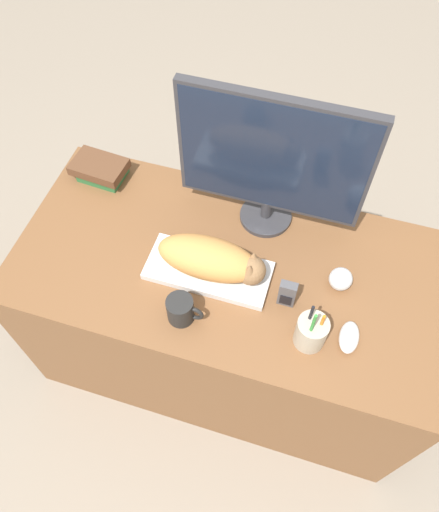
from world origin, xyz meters
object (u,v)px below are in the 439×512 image
Objects in this scene: keyboard at (208,271)px; pen_cup at (311,332)px; monitor at (272,160)px; baseball at (341,279)px; book_stack at (101,169)px; computer_mouse at (349,337)px; coffee_mug at (181,310)px; cat at (214,260)px; phone at (287,294)px.

keyboard is 2.03× the size of pen_cup.
monitor is 3.02× the size of pen_cup.
baseball reaches higher than book_stack.
coffee_mug is at bearing -171.70° from computer_mouse.
pen_cup reaches higher than computer_mouse.
pen_cup is at bearing -21.02° from keyboard.
book_stack is at bearing 158.38° from computer_mouse.
computer_mouse is 1.02m from book_stack.
computer_mouse is (0.44, -0.10, -0.07)m from cat.
keyboard is 1.98× the size of book_stack.
cat reaches higher than coffee_mug.
phone reaches higher than computer_mouse.
coffee_mug is (-0.49, -0.07, 0.03)m from computer_mouse.
monitor reaches higher than pen_cup.
computer_mouse is 1.01× the size of phone.
computer_mouse is at bearing -72.04° from baseball.
coffee_mug is (-0.05, -0.17, -0.04)m from cat.
book_stack is at bearing 167.34° from baseball.
cat is 0.59× the size of monitor.
monitor is 0.66m from book_stack.
baseball is at bearing 107.96° from computer_mouse.
monitor is at bearing 65.94° from keyboard.
baseball is (-0.06, 0.18, 0.02)m from computer_mouse.
keyboard is 3.77× the size of computer_mouse.
pen_cup is (-0.11, -0.03, 0.04)m from computer_mouse.
cat is (0.02, 0.00, 0.07)m from keyboard.
coffee_mug is 0.50m from baseball.
coffee_mug is 0.64m from book_stack.
book_stack is (-0.49, 0.28, 0.02)m from keyboard.
coffee_mug is (-0.15, -0.44, -0.23)m from monitor.
book_stack is at bearing 151.51° from cat.
pen_cup reaches higher than keyboard.
phone reaches higher than book_stack.
keyboard is at bearing -169.25° from baseball.
baseball is (0.40, 0.08, 0.02)m from keyboard.
phone is 0.81m from book_stack.
phone is 0.52× the size of book_stack.
pen_cup reaches higher than coffee_mug.
baseball is at bearing -33.77° from monitor.
cat is at bearing 0.00° from keyboard.
cat is 3.03× the size of coffee_mug.
baseball is at bearing 29.92° from coffee_mug.
pen_cup reaches higher than book_stack.
cat is 0.58m from book_stack.
phone is (0.26, -0.03, 0.04)m from keyboard.
monitor is 0.56m from computer_mouse.
monitor is 0.40m from phone.
keyboard is 0.18m from coffee_mug.
keyboard is 3.81× the size of phone.
monitor reaches higher than keyboard.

